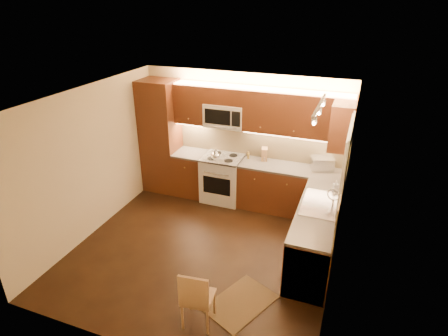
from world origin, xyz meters
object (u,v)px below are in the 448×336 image
at_px(microwave, 225,115).
at_px(sink, 321,200).
at_px(knife_block, 264,154).
at_px(kettle, 216,154).
at_px(stove, 223,178).
at_px(soap_bottle, 336,186).
at_px(dining_chair, 198,296).
at_px(toaster_oven, 322,163).

xyz_separation_m(microwave, sink, (2.00, -1.26, -0.74)).
bearing_deg(knife_block, kettle, -171.35).
distance_m(stove, soap_bottle, 2.31).
height_order(stove, microwave, microwave).
xyz_separation_m(kettle, soap_bottle, (2.25, -0.44, -0.03)).
height_order(kettle, dining_chair, kettle).
xyz_separation_m(sink, toaster_oven, (-0.15, 1.28, 0.04)).
xyz_separation_m(microwave, knife_block, (0.78, 0.06, -0.70)).
distance_m(kettle, knife_block, 0.93).
distance_m(stove, knife_block, 0.98).
xyz_separation_m(sink, knife_block, (-1.22, 1.32, 0.05)).
distance_m(microwave, sink, 2.48).
relative_size(sink, soap_bottle, 4.80).
height_order(microwave, toaster_oven, microwave).
height_order(kettle, soap_bottle, kettle).
height_order(microwave, dining_chair, microwave).
distance_m(sink, soap_bottle, 0.55).
bearing_deg(stove, toaster_oven, 4.90).
bearing_deg(sink, microwave, 147.79).
bearing_deg(soap_bottle, microwave, 139.10).
relative_size(stove, kettle, 4.41).
xyz_separation_m(stove, knife_block, (0.78, 0.19, 0.56)).
relative_size(sink, toaster_oven, 2.23).
bearing_deg(toaster_oven, stove, 166.34).
relative_size(microwave, sink, 0.88).
xyz_separation_m(soap_bottle, dining_chair, (-1.34, -2.45, -0.57)).
bearing_deg(toaster_oven, dining_chair, -126.24).
xyz_separation_m(microwave, kettle, (-0.08, -0.30, -0.70)).
distance_m(toaster_oven, knife_block, 1.08).
relative_size(knife_block, soap_bottle, 1.35).
bearing_deg(dining_chair, sink, 51.94).
height_order(stove, kettle, kettle).
bearing_deg(soap_bottle, toaster_oven, 90.29).
relative_size(stove, microwave, 1.21).
xyz_separation_m(kettle, dining_chair, (0.92, -2.88, -0.60)).
bearing_deg(dining_chair, stove, 98.51).
relative_size(microwave, soap_bottle, 4.24).
bearing_deg(knife_block, microwave, 170.45).
height_order(toaster_oven, knife_block, knife_block).
distance_m(microwave, soap_bottle, 2.40).
height_order(microwave, knife_block, microwave).
relative_size(stove, soap_bottle, 5.13).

